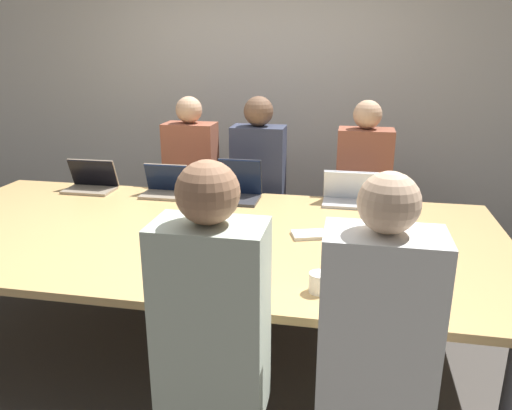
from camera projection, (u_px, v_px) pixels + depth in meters
The scene contains 19 objects.
ground_plane at pixel (202, 344), 3.11m from camera, with size 24.00×24.00×0.00m, color #4C4742.
curtain_wall at pixel (260, 88), 4.52m from camera, with size 12.00×0.06×2.80m.
conference_table at pixel (198, 239), 2.89m from camera, with size 3.50×1.68×0.75m.
laptop_near_midright at pixel (227, 279), 2.15m from camera, with size 0.32×0.22×0.22m.
person_near_midright at pixel (212, 352), 1.85m from camera, with size 0.40×0.24×1.42m.
laptop_far_center at pixel (238, 188), 3.47m from camera, with size 0.31×0.27×0.27m.
person_far_center at pixel (258, 191), 3.88m from camera, with size 0.40×0.24×1.42m.
cup_far_center at pixel (203, 193), 3.46m from camera, with size 0.08×0.08×0.10m.
laptop_near_right at pixel (385, 284), 2.08m from camera, with size 0.32×0.27×0.27m.
person_near_right at pixel (375, 369), 1.77m from camera, with size 0.40×0.24×1.40m.
cup_near_right at pixel (319, 283), 2.17m from camera, with size 0.09×0.09×0.09m.
laptop_far_midleft at pixel (166, 186), 3.56m from camera, with size 0.32×0.22×0.22m.
person_far_midleft at pixel (192, 187), 4.03m from camera, with size 0.40×0.24×1.40m.
cup_far_midleft at pixel (195, 192), 3.47m from camera, with size 0.10×0.10×0.10m.
laptop_far_left at pixel (91, 181), 3.68m from camera, with size 0.36×0.23×0.23m.
laptop_far_right at pixel (350, 194), 3.37m from camera, with size 0.36×0.22×0.22m.
person_far_right at pixel (362, 197), 3.76m from camera, with size 0.40×0.24×1.40m.
stapler at pixel (233, 241), 2.68m from camera, with size 0.11×0.15×0.05m.
notebook at pixel (309, 235), 2.81m from camera, with size 0.22×0.19×0.02m.
Camera 1 is at (0.84, -2.58, 1.78)m, focal length 35.00 mm.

